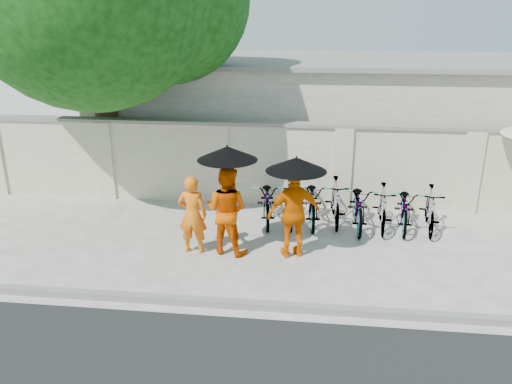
# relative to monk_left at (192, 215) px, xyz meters

# --- Properties ---
(ground) EXTENTS (80.00, 80.00, 0.00)m
(ground) POSITION_rel_monk_left_xyz_m (1.05, -0.24, -0.80)
(ground) COLOR beige
(kerb) EXTENTS (40.00, 0.16, 0.12)m
(kerb) POSITION_rel_monk_left_xyz_m (1.05, -1.94, -0.74)
(kerb) COLOR slate
(kerb) RESTS_ON ground
(compound_wall) EXTENTS (20.00, 0.30, 2.00)m
(compound_wall) POSITION_rel_monk_left_xyz_m (2.05, 2.96, 0.20)
(compound_wall) COLOR #EDE6C4
(compound_wall) RESTS_ON ground
(building_behind) EXTENTS (14.00, 6.00, 3.20)m
(building_behind) POSITION_rel_monk_left_xyz_m (3.05, 6.76, 0.80)
(building_behind) COLOR silver
(building_behind) RESTS_ON ground
(monk_left) EXTENTS (0.59, 0.39, 1.60)m
(monk_left) POSITION_rel_monk_left_xyz_m (0.00, 0.00, 0.00)
(monk_left) COLOR orange
(monk_left) RESTS_ON ground
(monk_center) EXTENTS (1.03, 0.90, 1.80)m
(monk_center) POSITION_rel_monk_left_xyz_m (0.67, 0.08, 0.10)
(monk_center) COLOR #DB4C00
(monk_center) RESTS_ON ground
(parasol_center) EXTENTS (1.15, 1.15, 1.20)m
(parasol_center) POSITION_rel_monk_left_xyz_m (0.72, -0.00, 1.28)
(parasol_center) COLOR black
(parasol_center) RESTS_ON ground
(monk_right) EXTENTS (1.14, 0.78, 1.80)m
(monk_right) POSITION_rel_monk_left_xyz_m (2.00, 0.05, 0.10)
(monk_right) COLOR #E96400
(monk_right) RESTS_ON ground
(parasol_right) EXTENTS (1.15, 1.15, 1.03)m
(parasol_right) POSITION_rel_monk_left_xyz_m (2.02, -0.03, 1.12)
(parasol_right) COLOR black
(parasol_right) RESTS_ON ground
(bike_0) EXTENTS (0.87, 1.97, 1.00)m
(bike_0) POSITION_rel_monk_left_xyz_m (1.34, 1.78, -0.30)
(bike_0) COLOR gray
(bike_0) RESTS_ON ground
(bike_1) EXTENTS (0.65, 1.78, 1.04)m
(bike_1) POSITION_rel_monk_left_xyz_m (1.85, 1.72, -0.28)
(bike_1) COLOR gray
(bike_1) RESTS_ON ground
(bike_2) EXTENTS (0.77, 1.99, 1.03)m
(bike_2) POSITION_rel_monk_left_xyz_m (2.37, 1.83, -0.28)
(bike_2) COLOR gray
(bike_2) RESTS_ON ground
(bike_3) EXTENTS (0.55, 1.73, 1.03)m
(bike_3) POSITION_rel_monk_left_xyz_m (2.88, 1.84, -0.29)
(bike_3) COLOR gray
(bike_3) RESTS_ON ground
(bike_4) EXTENTS (0.71, 1.99, 1.04)m
(bike_4) POSITION_rel_monk_left_xyz_m (3.40, 1.68, -0.28)
(bike_4) COLOR gray
(bike_4) RESTS_ON ground
(bike_5) EXTENTS (0.58, 1.66, 0.98)m
(bike_5) POSITION_rel_monk_left_xyz_m (3.91, 1.64, -0.31)
(bike_5) COLOR gray
(bike_5) RESTS_ON ground
(bike_6) EXTENTS (0.89, 1.93, 0.98)m
(bike_6) POSITION_rel_monk_left_xyz_m (4.42, 1.76, -0.31)
(bike_6) COLOR gray
(bike_6) RESTS_ON ground
(bike_7) EXTENTS (0.66, 1.67, 0.98)m
(bike_7) POSITION_rel_monk_left_xyz_m (4.94, 1.65, -0.31)
(bike_7) COLOR gray
(bike_7) RESTS_ON ground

